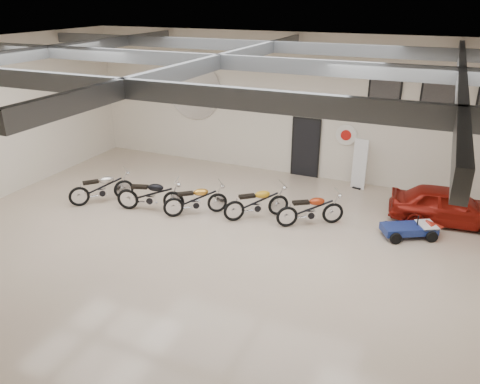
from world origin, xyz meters
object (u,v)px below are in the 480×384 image
at_px(vintage_car, 448,206).
at_px(banner_stand, 360,164).
at_px(go_kart, 415,226).
at_px(motorcycle_silver, 101,187).
at_px(motorcycle_gold, 195,199).
at_px(motorcycle_black, 150,194).
at_px(motorcycle_yellow, 257,202).
at_px(motorcycle_red, 310,209).

bearing_deg(vintage_car, banner_stand, 54.05).
distance_m(go_kart, vintage_car, 1.50).
xyz_separation_m(motorcycle_silver, motorcycle_gold, (3.16, 0.41, -0.02)).
bearing_deg(go_kart, banner_stand, 96.38).
bearing_deg(go_kart, motorcycle_silver, 160.32).
bearing_deg(motorcycle_black, motorcycle_gold, -4.42).
relative_size(motorcycle_yellow, go_kart, 1.11).
bearing_deg(motorcycle_black, motorcycle_silver, 166.68).
bearing_deg(vintage_car, motorcycle_gold, 102.99).
bearing_deg(go_kart, motorcycle_yellow, 159.17).
xyz_separation_m(banner_stand, go_kart, (2.06, -2.89, -0.57)).
height_order(banner_stand, go_kart, banner_stand).
bearing_deg(motorcycle_gold, motorcycle_red, -26.60).
bearing_deg(go_kart, vintage_car, 28.74).
distance_m(motorcycle_yellow, vintage_car, 5.51).
height_order(motorcycle_black, motorcycle_red, motorcycle_black).
bearing_deg(motorcycle_yellow, motorcycle_red, -33.97).
xyz_separation_m(motorcycle_yellow, vintage_car, (5.17, 1.89, 0.04)).
height_order(motorcycle_gold, vintage_car, vintage_car).
height_order(motorcycle_silver, go_kart, motorcycle_silver).
distance_m(motorcycle_black, motorcycle_gold, 1.43).
distance_m(motorcycle_gold, motorcycle_yellow, 1.84).
xyz_separation_m(banner_stand, motorcycle_silver, (-7.25, -4.44, -0.38)).
xyz_separation_m(motorcycle_black, vintage_car, (8.34, 2.70, 0.01)).
relative_size(motorcycle_gold, vintage_car, 0.59).
bearing_deg(motorcycle_gold, motorcycle_silver, 149.00).
bearing_deg(motorcycle_silver, motorcycle_red, -38.71).
bearing_deg(banner_stand, go_kart, -41.10).
bearing_deg(vintage_car, motorcycle_yellow, 104.02).
bearing_deg(go_kart, motorcycle_black, 161.73).
height_order(banner_stand, motorcycle_yellow, banner_stand).
xyz_separation_m(motorcycle_black, motorcycle_gold, (1.40, 0.30, -0.04)).
bearing_deg(motorcycle_red, banner_stand, 44.02).
relative_size(motorcycle_silver, go_kart, 1.11).
xyz_separation_m(go_kart, vintage_car, (0.79, 1.25, 0.23)).
xyz_separation_m(motorcycle_black, motorcycle_red, (4.74, 1.00, -0.03)).
height_order(motorcycle_gold, go_kart, motorcycle_gold).
relative_size(banner_stand, motorcycle_red, 0.92).
bearing_deg(motorcycle_gold, motorcycle_yellow, -22.29).
xyz_separation_m(motorcycle_black, go_kart, (7.55, 1.45, -0.21)).
xyz_separation_m(motorcycle_gold, go_kart, (6.15, 1.15, -0.17)).
xyz_separation_m(banner_stand, motorcycle_black, (-5.49, -4.34, -0.36)).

